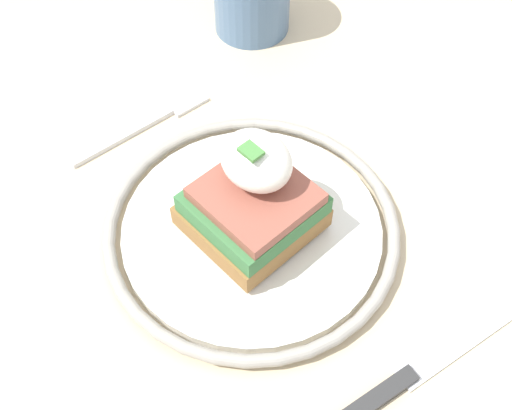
{
  "coord_description": "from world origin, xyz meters",
  "views": [
    {
      "loc": [
        0.23,
        -0.2,
        1.18
      ],
      "look_at": [
        0.01,
        0.0,
        0.79
      ],
      "focal_mm": 45.0,
      "sensor_mm": 36.0,
      "label": 1
    }
  ],
  "objects_px": {
    "fork": "(148,123)",
    "plate": "(256,225)",
    "sandwich": "(257,195)",
    "knife": "(400,382)"
  },
  "relations": [
    {
      "from": "sandwich",
      "to": "fork",
      "type": "distance_m",
      "value": 0.16
    },
    {
      "from": "sandwich",
      "to": "fork",
      "type": "height_order",
      "value": "sandwich"
    },
    {
      "from": "plate",
      "to": "fork",
      "type": "bearing_deg",
      "value": 176.84
    },
    {
      "from": "plate",
      "to": "fork",
      "type": "relative_size",
      "value": 1.66
    },
    {
      "from": "plate",
      "to": "sandwich",
      "type": "bearing_deg",
      "value": 114.59
    },
    {
      "from": "plate",
      "to": "fork",
      "type": "distance_m",
      "value": 0.15
    },
    {
      "from": "fork",
      "to": "plate",
      "type": "bearing_deg",
      "value": -3.16
    },
    {
      "from": "knife",
      "to": "plate",
      "type": "bearing_deg",
      "value": 174.69
    },
    {
      "from": "fork",
      "to": "knife",
      "type": "height_order",
      "value": "knife"
    },
    {
      "from": "sandwich",
      "to": "knife",
      "type": "distance_m",
      "value": 0.17
    }
  ]
}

